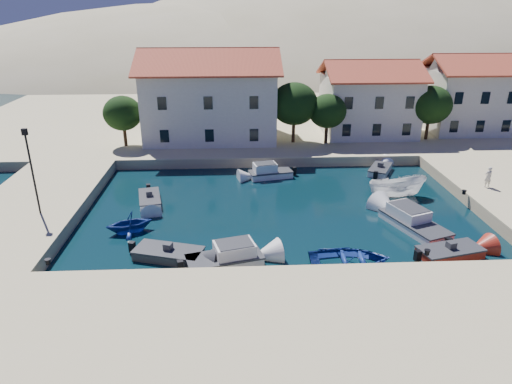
% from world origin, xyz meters
% --- Properties ---
extents(ground, '(400.00, 400.00, 0.00)m').
position_xyz_m(ground, '(0.00, 0.00, 0.00)').
color(ground, black).
rests_on(ground, ground).
extents(quay_south, '(52.00, 12.00, 1.00)m').
position_xyz_m(quay_south, '(0.00, -6.00, 0.50)').
color(quay_south, '#C6B687').
rests_on(quay_south, ground).
extents(quay_west, '(8.00, 20.00, 1.00)m').
position_xyz_m(quay_west, '(-19.00, 10.00, 0.50)').
color(quay_west, '#C6B687').
rests_on(quay_west, ground).
extents(quay_north, '(80.00, 36.00, 1.00)m').
position_xyz_m(quay_north, '(2.00, 38.00, 0.50)').
color(quay_north, '#C6B687').
rests_on(quay_north, ground).
extents(hills, '(254.00, 176.00, 99.00)m').
position_xyz_m(hills, '(20.64, 123.62, -23.40)').
color(hills, tan).
rests_on(hills, ground).
extents(building_left, '(14.70, 9.45, 9.70)m').
position_xyz_m(building_left, '(-6.00, 28.00, 5.94)').
color(building_left, beige).
rests_on(building_left, quay_north).
extents(building_mid, '(10.50, 8.40, 8.30)m').
position_xyz_m(building_mid, '(12.00, 29.00, 5.22)').
color(building_mid, beige).
rests_on(building_mid, quay_north).
extents(building_right, '(9.45, 8.40, 8.80)m').
position_xyz_m(building_right, '(24.00, 30.00, 5.47)').
color(building_right, beige).
rests_on(building_right, quay_north).
extents(trees, '(37.30, 5.30, 6.45)m').
position_xyz_m(trees, '(4.51, 25.46, 4.84)').
color(trees, '#382314').
rests_on(trees, quay_north).
extents(lamppost, '(0.35, 0.25, 6.22)m').
position_xyz_m(lamppost, '(-17.50, 8.00, 4.75)').
color(lamppost, black).
rests_on(lamppost, quay_west).
extents(bollards, '(29.36, 9.56, 0.30)m').
position_xyz_m(bollards, '(2.80, 3.87, 1.15)').
color(bollards, black).
rests_on(bollards, ground).
extents(motorboat_grey_sw, '(4.66, 3.06, 1.25)m').
position_xyz_m(motorboat_grey_sw, '(-7.71, 2.89, 0.29)').
color(motorboat_grey_sw, '#323337').
rests_on(motorboat_grey_sw, ground).
extents(cabin_cruiser_south, '(5.00, 3.12, 1.60)m').
position_xyz_m(cabin_cruiser_south, '(-4.15, 1.86, 0.48)').
color(cabin_cruiser_south, white).
rests_on(cabin_cruiser_south, ground).
extents(rowboat_south, '(5.15, 3.79, 1.03)m').
position_xyz_m(rowboat_south, '(3.55, 1.55, 0.00)').
color(rowboat_south, navy).
rests_on(rowboat_south, ground).
extents(motorboat_red_se, '(4.38, 2.71, 1.25)m').
position_xyz_m(motorboat_red_se, '(10.16, 2.20, 0.29)').
color(motorboat_red_se, maroon).
rests_on(motorboat_red_se, ground).
extents(cabin_cruiser_east, '(3.98, 5.91, 1.60)m').
position_xyz_m(cabin_cruiser_east, '(9.35, 6.18, 0.48)').
color(cabin_cruiser_east, white).
rests_on(cabin_cruiser_east, ground).
extents(boat_east, '(5.11, 2.36, 1.91)m').
position_xyz_m(boat_east, '(10.03, 12.01, 0.00)').
color(boat_east, white).
rests_on(boat_east, ground).
extents(motorboat_white_ne, '(3.15, 3.91, 1.25)m').
position_xyz_m(motorboat_white_ne, '(10.46, 17.98, 0.30)').
color(motorboat_white_ne, white).
rests_on(motorboat_white_ne, ground).
extents(rowboat_west, '(3.90, 3.65, 1.66)m').
position_xyz_m(rowboat_west, '(-10.92, 6.68, 0.00)').
color(rowboat_west, navy).
rests_on(rowboat_west, ground).
extents(motorboat_white_west, '(2.37, 3.97, 1.25)m').
position_xyz_m(motorboat_white_west, '(-10.37, 11.76, 0.30)').
color(motorboat_white_west, white).
rests_on(motorboat_white_west, ground).
extents(cabin_cruiser_north, '(4.23, 2.47, 1.60)m').
position_xyz_m(cabin_cruiser_north, '(-0.11, 17.26, 0.48)').
color(cabin_cruiser_north, white).
rests_on(cabin_cruiser_north, ground).
extents(pedestrian, '(0.70, 0.52, 1.76)m').
position_xyz_m(pedestrian, '(17.27, 11.41, 1.88)').
color(pedestrian, beige).
rests_on(pedestrian, quay_east).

